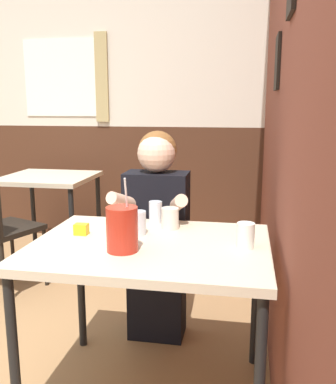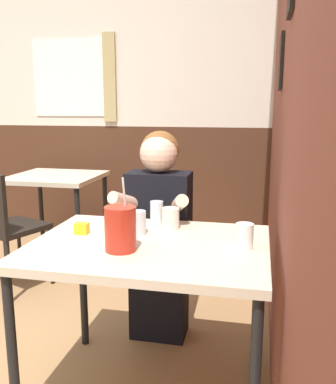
{
  "view_description": "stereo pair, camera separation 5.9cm",
  "coord_description": "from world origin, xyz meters",
  "px_view_note": "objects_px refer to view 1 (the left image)",
  "views": [
    {
      "loc": [
        1.27,
        -1.41,
        1.3
      ],
      "look_at": [
        0.93,
        0.43,
        0.92
      ],
      "focal_mm": 40.0,
      "sensor_mm": 36.0,
      "label": 1
    },
    {
      "loc": [
        1.33,
        -1.4,
        1.3
      ],
      "look_at": [
        0.93,
        0.43,
        0.92
      ],
      "focal_mm": 40.0,
      "sensor_mm": 36.0,
      "label": 2
    }
  ],
  "objects_px": {
    "person_seated": "(157,232)",
    "main_table": "(150,258)",
    "cocktail_pitcher": "(122,229)",
    "background_table": "(49,186)"
  },
  "relations": [
    {
      "from": "person_seated",
      "to": "cocktail_pitcher",
      "type": "xyz_separation_m",
      "value": [
        -0.01,
        -0.64,
        0.2
      ]
    },
    {
      "from": "background_table",
      "to": "cocktail_pitcher",
      "type": "distance_m",
      "value": 2.04
    },
    {
      "from": "person_seated",
      "to": "background_table",
      "type": "bearing_deg",
      "value": 137.31
    },
    {
      "from": "main_table",
      "to": "person_seated",
      "type": "distance_m",
      "value": 0.53
    },
    {
      "from": "background_table",
      "to": "cocktail_pitcher",
      "type": "relative_size",
      "value": 2.42
    },
    {
      "from": "main_table",
      "to": "person_seated",
      "type": "xyz_separation_m",
      "value": [
        -0.08,
        0.52,
        -0.04
      ]
    },
    {
      "from": "cocktail_pitcher",
      "to": "main_table",
      "type": "bearing_deg",
      "value": 53.08
    },
    {
      "from": "main_table",
      "to": "background_table",
      "type": "relative_size",
      "value": 1.38
    },
    {
      "from": "person_seated",
      "to": "main_table",
      "type": "bearing_deg",
      "value": -81.3
    },
    {
      "from": "background_table",
      "to": "cocktail_pitcher",
      "type": "height_order",
      "value": "cocktail_pitcher"
    }
  ]
}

